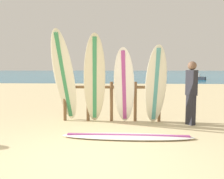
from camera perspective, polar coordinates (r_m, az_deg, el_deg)
ground_plane at (r=4.11m, az=-5.45°, el=-16.32°), size 120.00×120.00×0.00m
ocean_water at (r=61.80m, az=2.26°, el=4.00°), size 120.00×80.00×0.01m
surfboard_rack at (r=6.66m, az=-0.12°, el=-1.91°), size 2.76×0.09×1.11m
surfboard_leaning_far_left at (r=6.54m, az=-11.39°, el=2.91°), size 0.73×1.10×2.49m
surfboard_leaning_left at (r=6.36m, az=-4.20°, el=2.46°), size 0.67×0.79×2.39m
surfboard_leaning_center_left at (r=6.27m, az=2.91°, el=0.76°), size 0.61×0.81×2.02m
surfboard_leaning_center at (r=6.34m, az=10.46°, el=1.02°), size 0.61×0.66×2.09m
surfboard_lying_on_sand at (r=5.21m, az=3.79°, el=-11.16°), size 2.86×0.58×0.08m
beachgoer_standing at (r=6.53m, az=18.50°, el=-0.15°), size 0.28×0.32×1.67m
small_boat_offshore at (r=30.34m, az=19.63°, el=2.71°), size 2.25×1.78×0.71m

